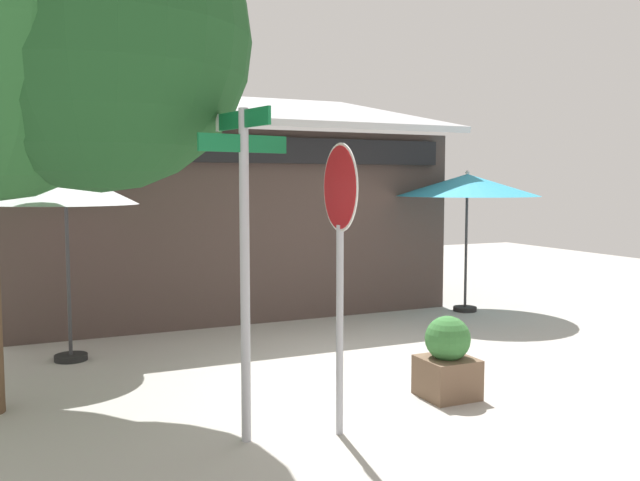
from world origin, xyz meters
TOP-DOWN VIEW (x-y plane):
  - ground_plane at (0.00, 0.00)m, footprint 28.00×28.00m
  - cafe_building at (-0.47, 5.75)m, footprint 8.34×5.58m
  - street_sign_post at (-2.19, -1.64)m, footprint 0.89×0.95m
  - stop_sign at (-1.31, -1.85)m, footprint 0.08×0.83m
  - patio_umbrella_ivory_left at (-3.49, 2.08)m, footprint 1.92×1.92m
  - patio_umbrella_teal_center at (3.58, 2.75)m, footprint 2.68×2.68m
  - shade_tree at (-4.11, 0.06)m, footprint 4.81×4.19m
  - sidewalk_planter at (0.29, -1.35)m, footprint 0.58×0.58m

SIDE VIEW (x-z plane):
  - ground_plane at x=0.00m, z-range -0.10..0.00m
  - sidewalk_planter at x=0.29m, z-range -0.03..0.90m
  - cafe_building at x=-0.47m, z-range -0.50..4.03m
  - street_sign_post at x=-2.19m, z-range 0.36..3.46m
  - stop_sign at x=-1.31m, z-range 0.58..3.38m
  - patio_umbrella_ivory_left at x=-3.49m, z-range 1.01..3.70m
  - patio_umbrella_teal_center at x=3.58m, z-range 1.04..3.70m
  - shade_tree at x=-4.11m, z-range 0.98..7.38m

